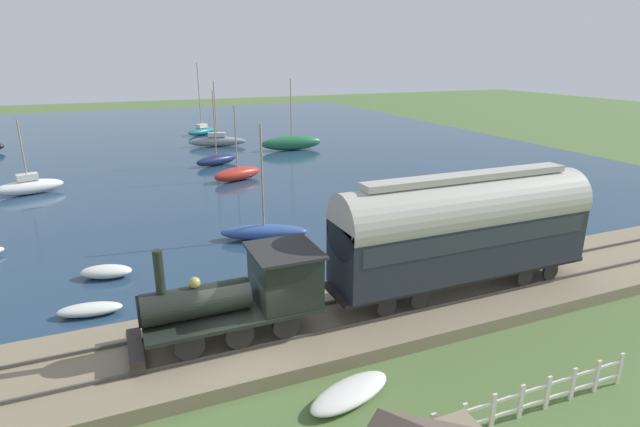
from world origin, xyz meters
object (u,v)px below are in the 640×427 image
at_px(sailboat_gray, 217,141).
at_px(sailboat_blue, 264,231).
at_px(rowboat_near_shore, 90,309).
at_px(steam_locomotive, 251,289).
at_px(rowboat_far_out, 106,272).
at_px(beached_dinghy, 350,393).
at_px(sailboat_red, 238,173).
at_px(sailboat_white, 29,186).
at_px(sailboat_navy, 217,160).
at_px(passenger_coach, 464,226).
at_px(sailboat_teal, 202,130).
at_px(sailboat_green, 292,143).

bearing_deg(sailboat_gray, sailboat_blue, -172.59).
bearing_deg(sailboat_gray, rowboat_near_shore, 175.11).
height_order(steam_locomotive, rowboat_far_out, steam_locomotive).
relative_size(steam_locomotive, sailboat_blue, 1.01).
distance_m(steam_locomotive, beached_dinghy, 4.59).
height_order(steam_locomotive, sailboat_red, sailboat_red).
bearing_deg(beached_dinghy, sailboat_white, 21.36).
xyz_separation_m(sailboat_navy, sailboat_blue, (-19.69, 1.52, -0.06)).
bearing_deg(sailboat_red, rowboat_near_shore, 131.96).
relative_size(passenger_coach, sailboat_blue, 1.78).
bearing_deg(rowboat_near_shore, sailboat_white, 20.34).
height_order(sailboat_red, rowboat_near_shore, sailboat_red).
relative_size(steam_locomotive, sailboat_navy, 0.95).
height_order(sailboat_white, sailboat_gray, sailboat_gray).
relative_size(sailboat_navy, beached_dinghy, 2.17).
distance_m(sailboat_teal, rowboat_far_out, 41.36).
bearing_deg(sailboat_teal, sailboat_blue, 140.76).
bearing_deg(sailboat_gray, sailboat_white, 144.99).
bearing_deg(sailboat_navy, beached_dinghy, 151.55).
height_order(sailboat_white, sailboat_navy, sailboat_navy).
relative_size(passenger_coach, sailboat_gray, 1.61).
bearing_deg(sailboat_navy, sailboat_blue, 152.33).
bearing_deg(rowboat_near_shore, sailboat_gray, -10.58).
height_order(sailboat_teal, sailboat_navy, sailboat_teal).
xyz_separation_m(sailboat_white, sailboat_green, (8.90, -22.86, 0.18)).
relative_size(sailboat_gray, rowboat_near_shore, 2.80).
bearing_deg(beached_dinghy, rowboat_far_out, 28.74).
distance_m(sailboat_red, sailboat_blue, 13.57).
xyz_separation_m(steam_locomotive, sailboat_white, (24.87, 9.38, -1.56)).
bearing_deg(rowboat_near_shore, passenger_coach, -99.55).
distance_m(steam_locomotive, passenger_coach, 8.51).
xyz_separation_m(rowboat_near_shore, beached_dinghy, (-8.20, -6.95, -0.01)).
bearing_deg(sailboat_white, passenger_coach, -159.47).
relative_size(sailboat_red, sailboat_green, 0.81).
bearing_deg(sailboat_white, rowboat_far_out, -179.20).
relative_size(sailboat_green, sailboat_gray, 1.05).
height_order(sailboat_white, sailboat_green, sailboat_green).
xyz_separation_m(sailboat_red, rowboat_far_out, (-15.34, 9.70, -0.27)).
relative_size(sailboat_white, sailboat_red, 0.91).
relative_size(passenger_coach, sailboat_red, 1.89).
bearing_deg(sailboat_blue, rowboat_near_shore, 141.92).
bearing_deg(steam_locomotive, sailboat_white, 20.66).
distance_m(sailboat_white, rowboat_far_out, 17.75).
bearing_deg(passenger_coach, beached_dinghy, 119.46).
xyz_separation_m(sailboat_red, rowboat_near_shore, (-18.70, 10.31, -0.32)).
bearing_deg(sailboat_red, passenger_coach, 168.87).
height_order(steam_locomotive, sailboat_green, sailboat_green).
height_order(sailboat_navy, sailboat_green, sailboat_green).
bearing_deg(sailboat_teal, sailboat_gray, 146.48).
bearing_deg(sailboat_green, passenger_coach, 174.94).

